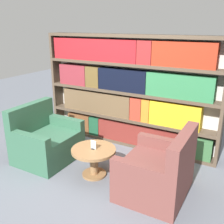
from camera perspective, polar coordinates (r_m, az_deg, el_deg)
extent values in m
plane|color=slate|center=(3.96, -5.55, -13.89)|extent=(14.00, 14.00, 0.00)
cube|color=silver|center=(4.74, 4.14, 4.68)|extent=(3.22, 0.05, 1.96)
cube|color=brown|center=(5.49, -11.66, 6.28)|extent=(0.05, 0.30, 1.96)
cube|color=brown|center=(4.22, 23.21, 1.41)|extent=(0.05, 0.30, 1.96)
cube|color=brown|center=(4.96, 3.26, -6.39)|extent=(3.12, 0.30, 0.05)
cube|color=brown|center=(4.78, 3.36, -1.34)|extent=(3.12, 0.30, 0.05)
cube|color=brown|center=(4.63, 3.48, 4.36)|extent=(3.12, 0.30, 0.05)
cube|color=brown|center=(4.54, 3.60, 10.36)|extent=(3.12, 0.30, 0.05)
cube|color=brown|center=(4.49, 3.73, 16.24)|extent=(3.12, 0.30, 0.05)
cube|color=brown|center=(5.35, -6.75, -2.18)|extent=(0.50, 0.20, 0.36)
cube|color=#1E5435|center=(5.15, -3.47, -2.89)|extent=(0.21, 0.20, 0.36)
cube|color=maroon|center=(4.75, 6.02, -4.89)|extent=(1.62, 0.20, 0.36)
cube|color=#38683B|center=(4.49, 18.33, -7.26)|extent=(0.43, 0.20, 0.36)
cube|color=brown|center=(4.98, -3.23, 2.22)|extent=(1.43, 0.20, 0.40)
cube|color=#B23827|center=(4.61, 5.50, 0.78)|extent=(0.21, 0.20, 0.40)
cube|color=orange|center=(4.54, 7.60, 0.44)|extent=(0.14, 0.20, 0.40)
cube|color=gold|center=(4.39, 13.61, -0.57)|extent=(0.84, 0.20, 0.40)
cube|color=maroon|center=(5.14, -8.06, 8.10)|extent=(0.59, 0.20, 0.38)
cube|color=brown|center=(4.89, -3.88, 7.69)|extent=(0.28, 0.20, 0.38)
cube|color=black|center=(4.60, 2.47, 7.00)|extent=(0.91, 0.20, 0.38)
cube|color=#2E7747|center=(4.26, 14.55, 5.46)|extent=(1.07, 0.20, 0.38)
cube|color=maroon|center=(4.81, -3.80, 13.41)|extent=(1.70, 0.20, 0.38)
cube|color=maroon|center=(4.36, 7.38, 12.75)|extent=(0.25, 0.20, 0.38)
cube|color=#A12B17|center=(4.17, 15.43, 11.97)|extent=(0.97, 0.20, 0.38)
cube|color=#336047|center=(4.43, -13.71, -7.33)|extent=(0.81, 0.94, 0.45)
cube|color=#336047|center=(4.48, -17.33, -1.08)|extent=(0.14, 0.94, 0.46)
cube|color=#336047|center=(3.99, -17.28, -5.80)|extent=(0.67, 0.12, 0.16)
cube|color=#336047|center=(4.55, -9.87, -2.18)|extent=(0.67, 0.12, 0.16)
cube|color=brown|center=(3.57, 9.20, -13.80)|extent=(0.81, 0.95, 0.45)
cube|color=brown|center=(3.27, 15.20, -8.37)|extent=(0.14, 0.94, 0.46)
cube|color=brown|center=(3.78, 10.61, -6.63)|extent=(0.67, 0.12, 0.16)
cube|color=brown|center=(3.10, 5.55, -12.46)|extent=(0.67, 0.12, 0.16)
cylinder|color=olive|center=(3.90, -3.96, -11.07)|extent=(0.12, 0.12, 0.39)
cylinder|color=olive|center=(3.99, -3.90, -13.29)|extent=(0.35, 0.35, 0.03)
cylinder|color=olive|center=(3.80, -4.03, -8.27)|extent=(0.64, 0.64, 0.04)
cube|color=black|center=(3.79, -4.04, -7.94)|extent=(0.05, 0.06, 0.01)
cube|color=white|center=(3.76, -4.06, -7.12)|extent=(0.08, 0.01, 0.13)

